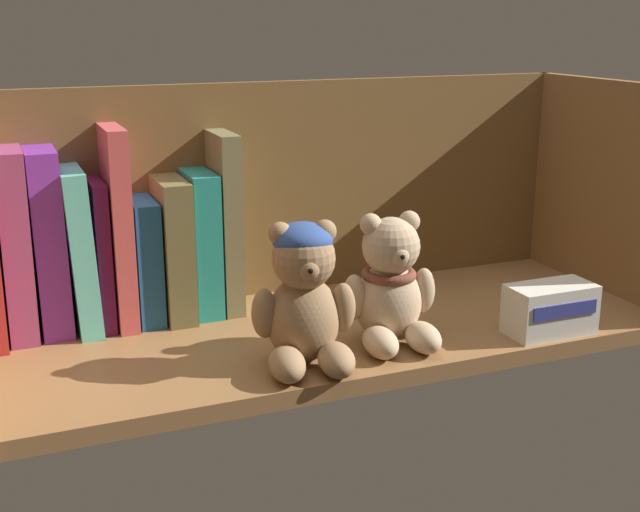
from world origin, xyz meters
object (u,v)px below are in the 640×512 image
book_9 (224,222)px  small_product_box (550,309)px  book_4 (99,253)px  teddy_bear_larger (304,298)px  book_5 (117,226)px  teddy_bear_smaller (391,289)px  book_1 (15,244)px  book_8 (200,242)px  book_6 (143,259)px  book_7 (171,247)px  book_3 (78,248)px  book_2 (48,242)px

book_9 → small_product_box: bearing=-35.5°
book_4 → small_product_box: size_ratio=1.74×
book_4 → teddy_bear_larger: (18.39, -20.74, -1.51)cm
book_9 → book_5: bearing=180.0°
book_5 → teddy_bear_larger: (16.13, -20.74, -4.59)cm
book_4 → small_product_box: bearing=-25.8°
book_5 → teddy_bear_smaller: bearing=-34.5°
book_1 → book_8: size_ratio=1.23×
book_5 → book_9: (13.27, 0.00, -0.71)cm
book_6 → book_7: bearing=0.0°
teddy_bear_larger → book_9: bearing=97.8°
book_1 → book_7: size_ratio=1.27×
book_9 → teddy_bear_smaller: book_9 is taller
book_3 → book_9: book_9 is taller
book_3 → teddy_bear_larger: size_ratio=1.24×
book_9 → book_8: bearing=180.0°
book_5 → teddy_bear_larger: size_ratio=1.53×
book_1 → book_3: book_1 is taller
book_5 → book_7: (6.44, 0.00, -3.30)cm
book_1 → book_2: size_ratio=1.01×
book_2 → book_4: (5.79, 0.00, -1.99)cm
book_3 → book_6: bearing=0.0°
teddy_bear_larger → book_8: bearing=106.2°
book_4 → book_5: size_ratio=0.74×
book_4 → teddy_bear_smaller: book_4 is taller
book_6 → book_7: book_7 is taller
book_4 → book_7: size_ratio=1.03×
teddy_bear_larger → small_product_box: size_ratio=1.53×
book_4 → book_5: 3.82cm
small_product_box → teddy_bear_smaller: bearing=166.2°
book_1 → book_3: (6.96, 0.00, -1.32)cm
small_product_box → book_2: bearing=156.6°
book_6 → teddy_bear_larger: 24.58cm
teddy_bear_smaller → small_product_box: bearing=-13.8°
book_4 → teddy_bear_smaller: 35.28cm
small_product_box → book_4: bearing=154.2°
book_2 → teddy_bear_larger: bearing=-40.6°
book_1 → book_5: bearing=0.0°
book_8 → teddy_bear_smaller: size_ratio=1.18×
teddy_bear_smaller → small_product_box: 19.70cm
book_7 → book_8: book_8 is taller
book_3 → book_8: (14.80, 0.00, -0.75)cm
book_7 → teddy_bear_smaller: size_ratio=1.15×
book_2 → teddy_bear_smaller: (35.49, -18.88, -4.45)cm
book_4 → book_5: (2.26, 0.00, 3.08)cm
book_7 → book_5: bearing=180.0°
book_3 → book_4: bearing=0.0°
book_2 → book_9: (21.32, 0.00, 0.38)cm
book_5 → book_6: 5.33cm
book_3 → small_product_box: 56.52cm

